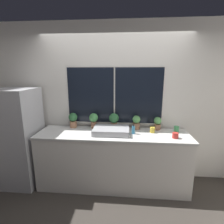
% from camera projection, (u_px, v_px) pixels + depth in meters
% --- Properties ---
extents(ground_plane, '(14.00, 14.00, 0.00)m').
position_uv_depth(ground_plane, '(111.00, 196.00, 2.71)').
color(ground_plane, '#38332D').
extents(wall_back, '(8.00, 0.09, 2.70)m').
position_uv_depth(wall_back, '(115.00, 103.00, 3.07)').
color(wall_back, silver).
rests_on(wall_back, ground_plane).
extents(wall_left, '(0.06, 7.00, 2.70)m').
position_uv_depth(wall_left, '(22.00, 95.00, 4.05)').
color(wall_left, silver).
rests_on(wall_left, ground_plane).
extents(wall_right, '(0.06, 7.00, 2.70)m').
position_uv_depth(wall_right, '(222.00, 98.00, 3.67)').
color(wall_right, silver).
rests_on(wall_right, ground_plane).
extents(counter, '(2.44, 0.65, 0.92)m').
position_uv_depth(counter, '(113.00, 159.00, 2.91)').
color(counter, white).
rests_on(counter, ground_plane).
extents(refrigerator, '(0.67, 0.66, 1.63)m').
position_uv_depth(refrigerator, '(18.00, 137.00, 2.92)').
color(refrigerator, '#B7B7BC').
rests_on(refrigerator, ground_plane).
extents(sink, '(0.57, 0.45, 0.26)m').
position_uv_depth(sink, '(111.00, 130.00, 2.80)').
color(sink, '#ADADB2').
rests_on(sink, counter).
extents(potted_plant_far_left, '(0.15, 0.15, 0.26)m').
position_uv_depth(potted_plant_far_left, '(73.00, 119.00, 3.07)').
color(potted_plant_far_left, '#9E6B4C').
rests_on(potted_plant_far_left, counter).
extents(potted_plant_left, '(0.15, 0.15, 0.26)m').
position_uv_depth(potted_plant_left, '(94.00, 119.00, 3.03)').
color(potted_plant_left, '#9E6B4C').
rests_on(potted_plant_left, counter).
extents(potted_plant_center, '(0.17, 0.17, 0.27)m').
position_uv_depth(potted_plant_center, '(114.00, 120.00, 3.00)').
color(potted_plant_center, '#9E6B4C').
rests_on(potted_plant_center, counter).
extents(potted_plant_right, '(0.13, 0.13, 0.24)m').
position_uv_depth(potted_plant_right, '(136.00, 122.00, 2.98)').
color(potted_plant_right, '#9E6B4C').
rests_on(potted_plant_right, counter).
extents(potted_plant_far_right, '(0.13, 0.13, 0.22)m').
position_uv_depth(potted_plant_far_right, '(157.00, 123.00, 2.95)').
color(potted_plant_far_right, '#9E6B4C').
rests_on(potted_plant_far_right, counter).
extents(soap_bottle, '(0.05, 0.05, 0.16)m').
position_uv_depth(soap_bottle, '(133.00, 130.00, 2.77)').
color(soap_bottle, teal).
rests_on(soap_bottle, counter).
extents(mug_yellow, '(0.08, 0.08, 0.09)m').
position_uv_depth(mug_yellow, '(152.00, 130.00, 2.83)').
color(mug_yellow, gold).
rests_on(mug_yellow, counter).
extents(mug_green, '(0.08, 0.08, 0.10)m').
position_uv_depth(mug_green, '(176.00, 129.00, 2.85)').
color(mug_green, '#38844C').
rests_on(mug_green, counter).
extents(mug_red, '(0.09, 0.09, 0.08)m').
position_uv_depth(mug_red, '(175.00, 135.00, 2.59)').
color(mug_red, '#B72D28').
rests_on(mug_red, counter).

